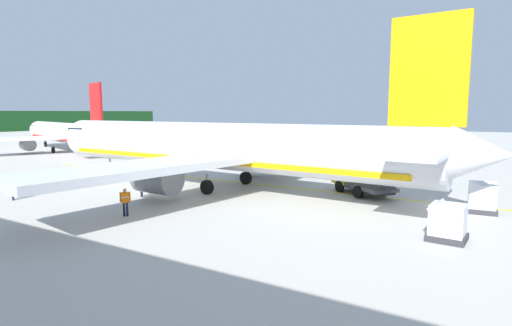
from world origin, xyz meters
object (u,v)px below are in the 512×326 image
at_px(cargo_container_near, 447,222).
at_px(cargo_container_mid, 482,198).
at_px(crew_loader_right, 12,187).
at_px(crew_supervisor, 444,173).
at_px(service_truck_baggage, 356,177).
at_px(crew_marshaller, 141,183).
at_px(airliner_mid_apron, 66,133).
at_px(airliner_foreground, 218,147).
at_px(crew_loader_left, 125,200).

xyz_separation_m(cargo_container_near, cargo_container_mid, (7.21, -1.32, 0.01)).
distance_m(cargo_container_near, crew_loader_right, 28.22).
xyz_separation_m(cargo_container_mid, crew_supervisor, (9.62, 3.12, 0.12)).
height_order(service_truck_baggage, cargo_container_near, service_truck_baggage).
relative_size(cargo_container_mid, crew_loader_right, 1.18).
xyz_separation_m(service_truck_baggage, cargo_container_mid, (-2.23, -8.69, -0.27)).
bearing_deg(service_truck_baggage, crew_marshaller, 126.11).
height_order(service_truck_baggage, crew_supervisor, service_truck_baggage).
distance_m(airliner_mid_apron, service_truck_baggage, 50.56).
relative_size(cargo_container_mid, crew_supervisor, 1.11).
height_order(airliner_foreground, crew_loader_left, airliner_foreground).
height_order(airliner_mid_apron, crew_marshaller, airliner_mid_apron).
bearing_deg(crew_loader_left, airliner_mid_apron, 59.60).
xyz_separation_m(airliner_mid_apron, service_truck_baggage, (-9.14, -49.70, -1.69)).
bearing_deg(cargo_container_near, cargo_container_mid, -10.41).
distance_m(airliner_foreground, airliner_mid_apron, 41.39).
height_order(service_truck_baggage, crew_loader_left, service_truck_baggage).
bearing_deg(airliner_mid_apron, crew_loader_left, -120.40).
bearing_deg(crew_loader_right, cargo_container_mid, -65.81).
height_order(airliner_foreground, cargo_container_mid, airliner_foreground).
distance_m(service_truck_baggage, crew_loader_left, 17.31).
relative_size(crew_marshaller, crew_supervisor, 0.99).
relative_size(service_truck_baggage, crew_loader_right, 3.43).
height_order(cargo_container_near, crew_loader_left, cargo_container_near).
relative_size(cargo_container_mid, crew_marshaller, 1.12).
distance_m(airliner_foreground, crew_marshaller, 6.91).
xyz_separation_m(crew_loader_left, crew_loader_right, (-0.96, 10.47, -0.04)).
bearing_deg(crew_supervisor, cargo_container_near, -173.90).
distance_m(airliner_mid_apron, crew_supervisor, 55.32).
height_order(airliner_foreground, cargo_container_near, airliner_foreground).
distance_m(airliner_mid_apron, crew_marshaller, 41.05).
xyz_separation_m(service_truck_baggage, crew_supervisor, (7.39, -5.57, -0.15)).
height_order(airliner_foreground, crew_loader_right, airliner_foreground).
height_order(airliner_foreground, service_truck_baggage, airliner_foreground).
relative_size(airliner_foreground, crew_loader_right, 25.30).
bearing_deg(airliner_foreground, airliner_mid_apron, 71.71).
xyz_separation_m(airliner_mid_apron, crew_marshaller, (-18.82, -36.43, -1.85)).
bearing_deg(crew_marshaller, crew_loader_left, -142.91).
relative_size(airliner_foreground, airliner_mid_apron, 1.21).
height_order(cargo_container_mid, crew_supervisor, cargo_container_mid).
relative_size(crew_loader_left, crew_supervisor, 0.97).
bearing_deg(crew_supervisor, service_truck_baggage, 143.01).
distance_m(cargo_container_mid, crew_loader_right, 31.73).
bearing_deg(cargo_container_near, crew_loader_right, 101.85).
xyz_separation_m(crew_marshaller, crew_supervisor, (17.06, -18.83, 0.01)).
distance_m(airliner_mid_apron, crew_loader_left, 46.31).
bearing_deg(crew_loader_left, cargo_container_near, -74.24).
bearing_deg(cargo_container_mid, crew_loader_left, 123.11).
distance_m(crew_marshaller, crew_loader_left, 5.76).
relative_size(airliner_mid_apron, cargo_container_mid, 17.74).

